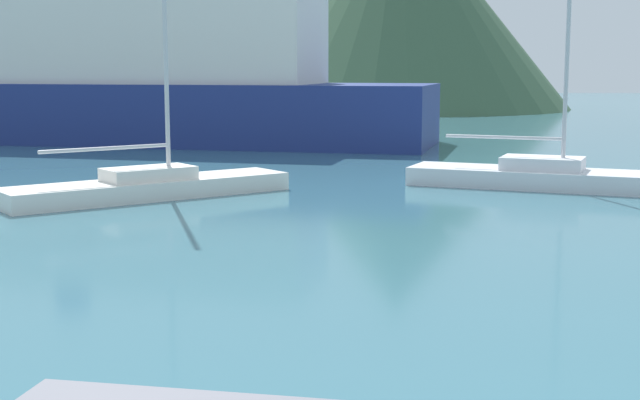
# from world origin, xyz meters

# --- Properties ---
(sailboat_inner) EXTENTS (7.26, 6.16, 8.71)m
(sailboat_inner) POSITION_xyz_m (-4.41, 22.33, 0.37)
(sailboat_inner) COLOR white
(sailboat_inner) RESTS_ON ground_plane
(sailboat_middle) EXTENTS (7.80, 4.57, 6.86)m
(sailboat_middle) POSITION_xyz_m (6.51, 24.55, 0.36)
(sailboat_middle) COLOR silver
(sailboat_middle) RESTS_ON ground_plane
(ferry_distant) EXTENTS (35.36, 13.94, 8.22)m
(ferry_distant) POSITION_xyz_m (-12.35, 41.02, 2.90)
(ferry_distant) COLOR navy
(ferry_distant) RESTS_ON ground_plane
(hill_west) EXTENTS (44.71, 44.71, 8.14)m
(hill_west) POSITION_xyz_m (-19.43, 84.91, 4.07)
(hill_west) COLOR #38563D
(hill_west) RESTS_ON ground_plane
(hill_central) EXTENTS (28.63, 28.63, 17.73)m
(hill_central) POSITION_xyz_m (5.60, 75.23, 8.86)
(hill_central) COLOR #38563D
(hill_central) RESTS_ON ground_plane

